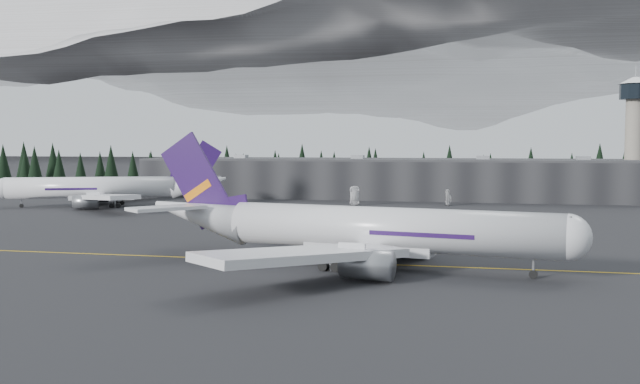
% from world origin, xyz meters
% --- Properties ---
extents(ground, '(1400.00, 1400.00, 0.00)m').
position_xyz_m(ground, '(0.00, 0.00, 0.00)').
color(ground, black).
rests_on(ground, ground).
extents(taxiline, '(400.00, 0.40, 0.02)m').
position_xyz_m(taxiline, '(0.00, -2.00, 0.01)').
color(taxiline, gold).
rests_on(taxiline, ground).
extents(terminal, '(160.00, 30.00, 12.60)m').
position_xyz_m(terminal, '(0.00, 125.00, 6.30)').
color(terminal, black).
rests_on(terminal, ground).
extents(control_tower, '(10.00, 10.00, 37.70)m').
position_xyz_m(control_tower, '(75.00, 128.00, 23.41)').
color(control_tower, gray).
rests_on(control_tower, ground).
extents(treeline, '(360.00, 20.00, 15.00)m').
position_xyz_m(treeline, '(0.00, 162.00, 7.50)').
color(treeline, black).
rests_on(treeline, ground).
extents(mountain_ridge, '(4400.00, 900.00, 420.00)m').
position_xyz_m(mountain_ridge, '(0.00, 1000.00, 0.00)').
color(mountain_ridge, white).
rests_on(mountain_ridge, ground).
extents(jet_main, '(66.38, 60.80, 19.64)m').
position_xyz_m(jet_main, '(9.83, -4.32, 5.54)').
color(jet_main, silver).
rests_on(jet_main, ground).
extents(jet_parked, '(60.99, 54.46, 18.58)m').
position_xyz_m(jet_parked, '(-71.74, 76.42, 5.24)').
color(jet_parked, silver).
rests_on(jet_parked, ground).
extents(gse_vehicle_a, '(3.83, 6.03, 1.55)m').
position_xyz_m(gse_vehicle_a, '(-5.80, 93.48, 0.77)').
color(gse_vehicle_a, white).
rests_on(gse_vehicle_a, ground).
extents(gse_vehicle_b, '(5.05, 3.22, 1.60)m').
position_xyz_m(gse_vehicle_b, '(20.35, 98.57, 0.80)').
color(gse_vehicle_b, silver).
rests_on(gse_vehicle_b, ground).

